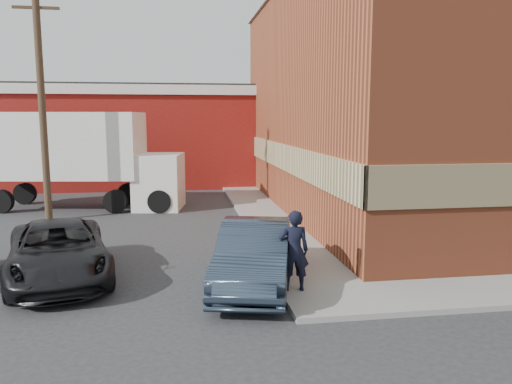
{
  "coord_description": "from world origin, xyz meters",
  "views": [
    {
      "loc": [
        -2.63,
        -10.45,
        3.85
      ],
      "look_at": [
        -0.55,
        2.86,
        1.83
      ],
      "focal_mm": 35.0,
      "sensor_mm": 36.0,
      "label": 1
    }
  ],
  "objects_px": {
    "brick_building": "(449,97)",
    "sedan": "(255,255)",
    "warehouse": "(120,135)",
    "man": "(294,250)",
    "suv_a": "(58,251)",
    "box_truck": "(84,154)",
    "utility_pole": "(41,92)"
  },
  "relations": [
    {
      "from": "brick_building",
      "to": "box_truck",
      "type": "xyz_separation_m",
      "value": [
        -15.02,
        2.38,
        -2.35
      ]
    },
    {
      "from": "man",
      "to": "box_truck",
      "type": "relative_size",
      "value": 0.21
    },
    {
      "from": "man",
      "to": "utility_pole",
      "type": "bearing_deg",
      "value": -45.63
    },
    {
      "from": "utility_pole",
      "to": "man",
      "type": "xyz_separation_m",
      "value": [
        7.3,
        -9.25,
        -3.74
      ]
    },
    {
      "from": "box_truck",
      "to": "man",
      "type": "bearing_deg",
      "value": -52.67
    },
    {
      "from": "brick_building",
      "to": "warehouse",
      "type": "distance_m",
      "value": 18.3
    },
    {
      "from": "box_truck",
      "to": "suv_a",
      "type": "bearing_deg",
      "value": -75.27
    },
    {
      "from": "brick_building",
      "to": "warehouse",
      "type": "bearing_deg",
      "value": 142.8
    },
    {
      "from": "warehouse",
      "to": "sedan",
      "type": "relative_size",
      "value": 3.64
    },
    {
      "from": "warehouse",
      "to": "sedan",
      "type": "height_order",
      "value": "warehouse"
    },
    {
      "from": "brick_building",
      "to": "warehouse",
      "type": "xyz_separation_m",
      "value": [
        -14.5,
        11.0,
        -1.87
      ]
    },
    {
      "from": "brick_building",
      "to": "sedan",
      "type": "bearing_deg",
      "value": -138.03
    },
    {
      "from": "brick_building",
      "to": "sedan",
      "type": "relative_size",
      "value": 4.07
    },
    {
      "from": "box_truck",
      "to": "brick_building",
      "type": "bearing_deg",
      "value": -0.23
    },
    {
      "from": "warehouse",
      "to": "man",
      "type": "relative_size",
      "value": 9.22
    },
    {
      "from": "sedan",
      "to": "suv_a",
      "type": "height_order",
      "value": "sedan"
    },
    {
      "from": "utility_pole",
      "to": "box_truck",
      "type": "bearing_deg",
      "value": 67.73
    },
    {
      "from": "utility_pole",
      "to": "man",
      "type": "height_order",
      "value": "utility_pole"
    },
    {
      "from": "utility_pole",
      "to": "suv_a",
      "type": "height_order",
      "value": "utility_pole"
    },
    {
      "from": "sedan",
      "to": "suv_a",
      "type": "relative_size",
      "value": 0.92
    },
    {
      "from": "sedan",
      "to": "brick_building",
      "type": "bearing_deg",
      "value": 55.6
    },
    {
      "from": "box_truck",
      "to": "warehouse",
      "type": "bearing_deg",
      "value": 95.28
    },
    {
      "from": "utility_pole",
      "to": "sedan",
      "type": "height_order",
      "value": "utility_pole"
    },
    {
      "from": "warehouse",
      "to": "suv_a",
      "type": "bearing_deg",
      "value": -88.5
    },
    {
      "from": "utility_pole",
      "to": "suv_a",
      "type": "bearing_deg",
      "value": -74.75
    },
    {
      "from": "warehouse",
      "to": "man",
      "type": "distance_m",
      "value": 21.14
    },
    {
      "from": "brick_building",
      "to": "box_truck",
      "type": "height_order",
      "value": "brick_building"
    },
    {
      "from": "utility_pole",
      "to": "suv_a",
      "type": "relative_size",
      "value": 1.85
    },
    {
      "from": "brick_building",
      "to": "suv_a",
      "type": "bearing_deg",
      "value": -152.64
    },
    {
      "from": "brick_building",
      "to": "utility_pole",
      "type": "height_order",
      "value": "brick_building"
    },
    {
      "from": "warehouse",
      "to": "utility_pole",
      "type": "bearing_deg",
      "value": -97.77
    },
    {
      "from": "utility_pole",
      "to": "warehouse",
      "type": "bearing_deg",
      "value": 82.23
    }
  ]
}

